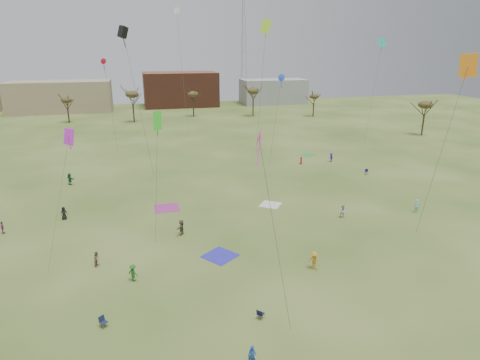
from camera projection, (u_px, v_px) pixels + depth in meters
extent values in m
plane|color=#314E18|center=(271.00, 273.00, 38.89)|extent=(260.00, 260.00, 0.00)
imported|color=#236722|center=(133.00, 273.00, 37.28)|extent=(1.20, 1.15, 1.64)
imported|color=navy|center=(252.00, 356.00, 27.22)|extent=(0.70, 0.65, 1.60)
imported|color=#7D5D50|center=(97.00, 259.00, 39.87)|extent=(0.82, 0.92, 1.56)
imported|color=brown|center=(181.00, 227.00, 46.55)|extent=(1.27, 1.73, 1.81)
imported|color=black|center=(64.00, 213.00, 50.68)|extent=(0.96, 0.81, 1.66)
imported|color=#C38324|center=(314.00, 260.00, 39.28)|extent=(1.24, 1.34, 1.81)
imported|color=#82D1D8|center=(416.00, 206.00, 52.95)|extent=(0.69, 0.51, 1.75)
imported|color=#923D76|center=(2.00, 228.00, 46.85)|extent=(0.60, 0.94, 1.50)
imported|color=#B8B8B8|center=(343.00, 211.00, 51.18)|extent=(1.03, 0.90, 1.79)
imported|color=#216342|center=(70.00, 179.00, 63.54)|extent=(1.59, 1.65, 1.88)
imported|color=red|center=(301.00, 160.00, 74.94)|extent=(0.78, 0.82, 1.41)
imported|color=navy|center=(331.00, 157.00, 76.50)|extent=(0.72, 1.12, 1.63)
cube|color=#2E2AB8|center=(220.00, 256.00, 41.99)|extent=(4.17, 4.17, 0.03)
cube|color=silver|center=(270.00, 205.00, 55.68)|extent=(3.61, 3.61, 0.03)
cube|color=#9C307C|center=(167.00, 208.00, 54.58)|extent=(3.28, 3.28, 0.03)
cube|color=green|center=(308.00, 155.00, 81.59)|extent=(3.66, 3.66, 0.03)
cube|color=#151E3B|center=(104.00, 322.00, 31.20)|extent=(0.70, 0.70, 0.04)
cube|color=#151E3B|center=(101.00, 319.00, 31.26)|extent=(0.47, 0.41, 0.44)
cube|color=#141437|center=(261.00, 314.00, 32.19)|extent=(0.71, 0.71, 0.04)
cube|color=#141437|center=(259.00, 313.00, 31.93)|extent=(0.44, 0.45, 0.44)
cube|color=#141437|center=(366.00, 172.00, 69.01)|extent=(0.71, 0.71, 0.04)
cube|color=#141437|center=(367.00, 170.00, 69.13)|extent=(0.46, 0.44, 0.44)
cube|color=green|center=(157.00, 121.00, 41.02)|extent=(0.97, 0.97, 1.90)
cube|color=green|center=(158.00, 127.00, 41.23)|extent=(0.08, 0.08, 1.71)
cylinder|color=#4C4C51|center=(156.00, 183.00, 41.94)|extent=(1.13, 1.97, 12.51)
cone|color=#E548AE|center=(259.00, 137.00, 28.15)|extent=(1.45, 0.11, 1.45)
cube|color=#E548AE|center=(259.00, 150.00, 28.43)|extent=(0.08, 0.08, 2.37)
cylinder|color=#4C4C51|center=(275.00, 236.00, 28.91)|extent=(1.65, 3.35, 13.60)
cube|color=orange|center=(468.00, 65.00, 40.18)|extent=(1.17, 1.17, 2.30)
cube|color=orange|center=(467.00, 74.00, 40.43)|extent=(0.08, 0.08, 2.07)
cylinder|color=#4C4C51|center=(440.00, 154.00, 42.60)|extent=(3.25, 0.14, 17.83)
cube|color=black|center=(123.00, 32.00, 56.53)|extent=(0.91, 0.91, 1.56)
cube|color=black|center=(123.00, 39.00, 56.81)|extent=(0.08, 0.08, 2.33)
cylinder|color=#4C4C51|center=(140.00, 109.00, 60.65)|extent=(3.01, 1.03, 21.56)
cone|color=blue|center=(281.00, 78.00, 67.26)|extent=(1.17, 0.09, 1.17)
cube|color=blue|center=(281.00, 82.00, 67.49)|extent=(0.08, 0.08, 1.91)
cylinder|color=#4C4C51|center=(275.00, 123.00, 69.00)|extent=(2.02, 0.71, 14.80)
cube|color=#BE23C7|center=(69.00, 137.00, 39.67)|extent=(0.82, 0.82, 1.61)
cube|color=#BE23C7|center=(70.00, 143.00, 39.85)|extent=(0.08, 0.08, 1.45)
cylinder|color=#4C4C51|center=(59.00, 203.00, 38.40)|extent=(2.40, 5.96, 11.26)
cube|color=#93D924|center=(266.00, 26.00, 71.83)|extent=(1.19, 1.19, 2.34)
cube|color=#93D924|center=(266.00, 31.00, 72.08)|extent=(0.08, 0.08, 2.11)
cylinder|color=#4C4C51|center=(261.00, 93.00, 74.97)|extent=(1.69, 0.53, 23.10)
cone|color=red|center=(104.00, 61.00, 73.40)|extent=(1.05, 0.08, 1.05)
cube|color=red|center=(104.00, 65.00, 73.61)|extent=(0.08, 0.08, 1.72)
cylinder|color=#4C4C51|center=(111.00, 109.00, 76.57)|extent=(1.05, 0.93, 17.17)
cube|color=teal|center=(382.00, 42.00, 81.75)|extent=(0.90, 0.90, 1.76)
cube|color=teal|center=(382.00, 46.00, 81.94)|extent=(0.08, 0.08, 1.59)
cylinder|color=#4C4C51|center=(373.00, 95.00, 83.82)|extent=(2.89, 1.68, 20.48)
cube|color=white|center=(177.00, 11.00, 89.04)|extent=(0.79, 0.79, 1.35)
cube|color=white|center=(177.00, 15.00, 89.29)|extent=(0.08, 0.08, 2.03)
cylinder|color=#4C4C51|center=(183.00, 76.00, 91.11)|extent=(0.98, 4.86, 27.11)
cylinder|color=#3A2B1E|center=(68.00, 115.00, 116.02)|extent=(0.40, 0.40, 4.32)
ellipsoid|color=#473D1E|center=(67.00, 100.00, 114.73)|extent=(3.02, 3.02, 1.58)
cylinder|color=#3A2B1E|center=(134.00, 113.00, 116.38)|extent=(0.40, 0.40, 5.40)
ellipsoid|color=#473D1E|center=(132.00, 94.00, 114.77)|extent=(3.78, 3.78, 1.98)
cylinder|color=#3A2B1E|center=(194.00, 109.00, 126.24)|extent=(0.40, 0.40, 4.68)
ellipsoid|color=#473D1E|center=(193.00, 94.00, 124.85)|extent=(3.28, 3.28, 1.72)
cylinder|color=#3A2B1E|center=(253.00, 108.00, 126.68)|extent=(0.40, 0.40, 5.28)
ellipsoid|color=#473D1E|center=(253.00, 91.00, 125.10)|extent=(3.70, 3.70, 1.94)
cylinder|color=#3A2B1E|center=(313.00, 110.00, 126.45)|extent=(0.40, 0.40, 4.20)
ellipsoid|color=#473D1E|center=(314.00, 96.00, 125.20)|extent=(2.94, 2.94, 1.54)
cylinder|color=#3A2B1E|center=(423.00, 125.00, 99.18)|extent=(0.40, 0.40, 5.04)
ellipsoid|color=#473D1E|center=(426.00, 105.00, 97.67)|extent=(3.53, 3.53, 1.85)
cube|color=#937F60|center=(61.00, 97.00, 135.18)|extent=(32.00, 14.00, 10.00)
cube|color=brown|center=(180.00, 89.00, 148.85)|extent=(26.00, 16.00, 12.00)
cube|color=gray|center=(273.00, 91.00, 155.67)|extent=(24.00, 12.00, 9.00)
cylinder|color=#9EA3A8|center=(246.00, 51.00, 155.52)|extent=(0.16, 0.16, 38.00)
cylinder|color=#9EA3A8|center=(242.00, 51.00, 155.92)|extent=(0.16, 0.16, 38.00)
cylinder|color=#9EA3A8|center=(243.00, 52.00, 154.48)|extent=(0.16, 0.16, 38.00)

